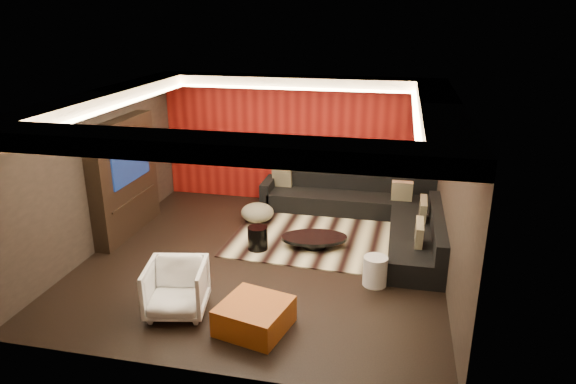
% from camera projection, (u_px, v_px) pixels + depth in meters
% --- Properties ---
extents(floor, '(6.00, 6.00, 0.02)m').
position_uv_depth(floor, '(264.00, 260.00, 8.88)').
color(floor, black).
rests_on(floor, ground).
extents(ceiling, '(6.00, 6.00, 0.02)m').
position_uv_depth(ceiling, '(261.00, 96.00, 7.94)').
color(ceiling, silver).
rests_on(ceiling, ground).
extents(wall_back, '(6.00, 0.02, 2.80)m').
position_uv_depth(wall_back, '(298.00, 140.00, 11.18)').
color(wall_back, black).
rests_on(wall_back, ground).
extents(wall_left, '(0.02, 6.00, 2.80)m').
position_uv_depth(wall_left, '(97.00, 171.00, 9.01)').
color(wall_left, black).
rests_on(wall_left, ground).
extents(wall_right, '(0.02, 6.00, 2.80)m').
position_uv_depth(wall_right, '(453.00, 196.00, 7.81)').
color(wall_right, black).
rests_on(wall_right, ground).
extents(red_feature_wall, '(5.98, 0.05, 2.78)m').
position_uv_depth(red_feature_wall, '(298.00, 140.00, 11.15)').
color(red_feature_wall, '#6B0C0A').
rests_on(red_feature_wall, ground).
extents(soffit_back, '(6.00, 0.60, 0.22)m').
position_uv_depth(soffit_back, '(295.00, 82.00, 10.47)').
color(soffit_back, silver).
rests_on(soffit_back, ground).
extents(soffit_front, '(6.00, 0.60, 0.22)m').
position_uv_depth(soffit_front, '(195.00, 146.00, 5.49)').
color(soffit_front, silver).
rests_on(soffit_front, ground).
extents(soffit_left, '(0.60, 4.80, 0.22)m').
position_uv_depth(soffit_left, '(104.00, 98.00, 8.52)').
color(soffit_left, silver).
rests_on(soffit_left, ground).
extents(soffit_right, '(0.60, 4.80, 0.22)m').
position_uv_depth(soffit_right, '(441.00, 111.00, 7.44)').
color(soffit_right, silver).
rests_on(soffit_right, ground).
extents(cove_back, '(4.80, 0.08, 0.04)m').
position_uv_depth(cove_back, '(292.00, 89.00, 10.18)').
color(cove_back, '#FFD899').
rests_on(cove_back, ground).
extents(cove_front, '(4.80, 0.08, 0.04)m').
position_uv_depth(cove_front, '(207.00, 147.00, 5.84)').
color(cove_front, '#FFD899').
rests_on(cove_front, ground).
extents(cove_left, '(0.08, 4.80, 0.04)m').
position_uv_depth(cove_left, '(123.00, 104.00, 8.48)').
color(cove_left, '#FFD899').
rests_on(cove_left, ground).
extents(cove_right, '(0.08, 4.80, 0.04)m').
position_uv_depth(cove_right, '(416.00, 116.00, 7.54)').
color(cove_right, '#FFD899').
rests_on(cove_right, ground).
extents(tv_surround, '(0.30, 2.00, 2.20)m').
position_uv_depth(tv_surround, '(124.00, 178.00, 9.64)').
color(tv_surround, black).
rests_on(tv_surround, ground).
extents(tv_screen, '(0.04, 1.30, 0.80)m').
position_uv_depth(tv_screen, '(130.00, 160.00, 9.49)').
color(tv_screen, black).
rests_on(tv_screen, ground).
extents(tv_shelf, '(0.04, 1.60, 0.04)m').
position_uv_depth(tv_shelf, '(134.00, 198.00, 9.74)').
color(tv_shelf, black).
rests_on(tv_shelf, ground).
extents(rug, '(4.13, 3.17, 0.02)m').
position_uv_depth(rug, '(342.00, 234.00, 9.84)').
color(rug, beige).
rests_on(rug, floor).
extents(coffee_table, '(1.41, 1.41, 0.20)m').
position_uv_depth(coffee_table, '(314.00, 241.00, 9.28)').
color(coffee_table, black).
rests_on(coffee_table, rug).
extents(drum_stool, '(0.41, 0.41, 0.42)m').
position_uv_depth(drum_stool, '(258.00, 238.00, 9.15)').
color(drum_stool, black).
rests_on(drum_stool, rug).
extents(striped_pouf, '(0.69, 0.69, 0.37)m').
position_uv_depth(striped_pouf, '(257.00, 213.00, 10.38)').
color(striped_pouf, beige).
rests_on(striped_pouf, rug).
extents(white_side_table, '(0.43, 0.43, 0.47)m').
position_uv_depth(white_side_table, '(375.00, 271.00, 7.98)').
color(white_side_table, silver).
rests_on(white_side_table, floor).
extents(orange_ottoman, '(1.04, 1.04, 0.38)m').
position_uv_depth(orange_ottoman, '(254.00, 316.00, 6.89)').
color(orange_ottoman, '#8B3911').
rests_on(orange_ottoman, floor).
extents(armchair, '(0.96, 0.98, 0.76)m').
position_uv_depth(armchair, '(176.00, 289.00, 7.20)').
color(armchair, white).
rests_on(armchair, floor).
extents(sectional_sofa, '(3.65, 3.50, 0.75)m').
position_uv_depth(sectional_sofa, '(372.00, 214.00, 10.16)').
color(sectional_sofa, black).
rests_on(sectional_sofa, floor).
extents(throw_pillows, '(3.23, 2.79, 0.50)m').
position_uv_depth(throw_pillows, '(376.00, 200.00, 9.85)').
color(throw_pillows, beige).
rests_on(throw_pillows, sectional_sofa).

